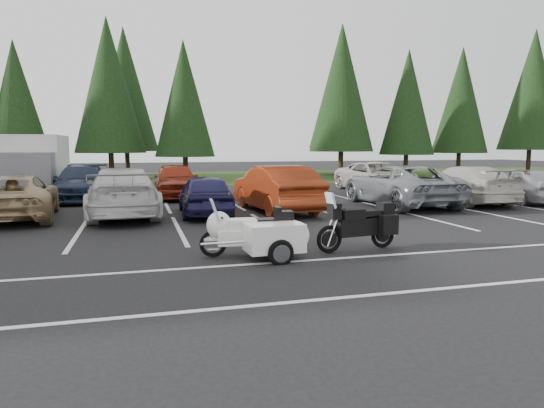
{
  "coord_description": "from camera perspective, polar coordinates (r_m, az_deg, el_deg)",
  "views": [
    {
      "loc": [
        -3.3,
        -12.8,
        2.37
      ],
      "look_at": [
        0.13,
        -0.5,
        0.84
      ],
      "focal_mm": 32.0,
      "sensor_mm": 36.0,
      "label": 1
    }
  ],
  "objects": [
    {
      "name": "adventure_motorcycle",
      "position": [
        11.17,
        9.97,
        -1.92
      ],
      "size": [
        2.36,
        1.09,
        1.38
      ],
      "primitive_type": null,
      "rotation": [
        0.0,
        0.0,
        0.13
      ],
      "color": "black",
      "rests_on": "ground"
    },
    {
      "name": "conifer_8",
      "position": [
        44.27,
        21.37,
        11.29
      ],
      "size": [
        4.53,
        4.53,
        10.56
      ],
      "color": "#332316",
      "rests_on": "ground"
    },
    {
      "name": "car_near_2",
      "position": [
        17.79,
        -27.97,
        0.73
      ],
      "size": [
        2.9,
        5.45,
        1.46
      ],
      "primitive_type": "imported",
      "rotation": [
        0.0,
        0.0,
        3.24
      ],
      "color": "tan",
      "rests_on": "ground"
    },
    {
      "name": "cargo_trailer",
      "position": [
        10.16,
        0.21,
        -4.4
      ],
      "size": [
        1.75,
        1.04,
        0.79
      ],
      "primitive_type": null,
      "rotation": [
        0.0,
        0.0,
        0.05
      ],
      "color": "white",
      "rests_on": "ground"
    },
    {
      "name": "conifer_9",
      "position": [
        47.21,
        28.35,
        11.74
      ],
      "size": [
        5.19,
        5.19,
        12.1
      ],
      "color": "#332316",
      "rests_on": "ground"
    },
    {
      "name": "conifer_back_c",
      "position": [
        43.52,
        8.18,
        13.52
      ],
      "size": [
        5.5,
        5.5,
        12.81
      ],
      "color": "#332316",
      "rests_on": "ground"
    },
    {
      "name": "car_far_1",
      "position": [
        22.92,
        -21.45,
        2.35
      ],
      "size": [
        2.22,
        5.32,
        1.54
      ],
      "primitive_type": "imported",
      "rotation": [
        0.0,
        0.0,
        -0.01
      ],
      "color": "#162137",
      "rests_on": "ground"
    },
    {
      "name": "car_far_2",
      "position": [
        22.64,
        -11.23,
        2.73
      ],
      "size": [
        1.99,
        4.76,
        1.61
      ],
      "primitive_type": "imported",
      "rotation": [
        0.0,
        0.0,
        -0.02
      ],
      "color": "maroon",
      "rests_on": "ground"
    },
    {
      "name": "conifer_6",
      "position": [
        38.36,
        8.25,
        13.26
      ],
      "size": [
        4.93,
        4.93,
        11.48
      ],
      "color": "#332316",
      "rests_on": "ground"
    },
    {
      "name": "car_far_3",
      "position": [
        23.65,
        0.72,
        2.69
      ],
      "size": [
        1.47,
        4.04,
        1.32
      ],
      "primitive_type": "imported",
      "rotation": [
        0.0,
        0.0,
        0.02
      ],
      "color": "gray",
      "rests_on": "ground"
    },
    {
      "name": "conifer_7",
      "position": [
        40.52,
        15.68,
        11.45
      ],
      "size": [
        4.27,
        4.27,
        9.94
      ],
      "color": "#332316",
      "rests_on": "ground"
    },
    {
      "name": "car_far_4",
      "position": [
        26.0,
        12.19,
        3.15
      ],
      "size": [
        2.81,
        5.68,
        1.55
      ],
      "primitive_type": "imported",
      "rotation": [
        0.0,
        0.0,
        0.04
      ],
      "color": "beige",
      "rests_on": "ground"
    },
    {
      "name": "conifer_3",
      "position": [
        35.07,
        -27.91,
        10.79
      ],
      "size": [
        3.87,
        3.87,
        9.02
      ],
      "color": "#332316",
      "rests_on": "ground"
    },
    {
      "name": "grass_strip",
      "position": [
        37.03,
        -10.46,
        3.05
      ],
      "size": [
        80.0,
        16.0,
        0.01
      ],
      "primitive_type": "cube",
      "color": "#1E3511",
      "rests_on": "ground"
    },
    {
      "name": "touring_motorcycle",
      "position": [
        10.49,
        -2.88,
        -2.7
      ],
      "size": [
        2.34,
        0.86,
        1.27
      ],
      "primitive_type": null,
      "rotation": [
        0.0,
        0.0,
        -0.07
      ],
      "color": "white",
      "rests_on": "ground"
    },
    {
      "name": "car_near_6",
      "position": [
        20.06,
        14.74,
        2.16
      ],
      "size": [
        2.73,
        5.88,
        1.63
      ],
      "primitive_type": "imported",
      "rotation": [
        0.0,
        0.0,
        3.15
      ],
      "color": "gray",
      "rests_on": "ground"
    },
    {
      "name": "lake_water",
      "position": [
        68.24,
        -9.48,
        4.75
      ],
      "size": [
        70.0,
        50.0,
        0.02
      ],
      "primitive_type": "cube",
      "color": "slate",
      "rests_on": "ground"
    },
    {
      "name": "car_near_3",
      "position": [
        17.09,
        -17.14,
        1.35
      ],
      "size": [
        2.54,
        5.81,
        1.66
      ],
      "primitive_type": "imported",
      "rotation": [
        0.0,
        0.0,
        3.18
      ],
      "color": "silver",
      "rests_on": "ground"
    },
    {
      "name": "car_near_8",
      "position": [
        23.02,
        26.75,
        2.08
      ],
      "size": [
        1.91,
        4.49,
        1.51
      ],
      "primitive_type": "imported",
      "rotation": [
        0.0,
        0.0,
        3.11
      ],
      "color": "#A7A7AC",
      "rests_on": "ground"
    },
    {
      "name": "conifer_back_b",
      "position": [
        40.55,
        -16.92,
        12.77
      ],
      "size": [
        4.97,
        4.97,
        11.58
      ],
      "color": "#332316",
      "rests_on": "ground"
    },
    {
      "name": "box_truck",
      "position": [
        25.75,
        -26.17,
        4.08
      ],
      "size": [
        2.4,
        5.6,
        2.9
      ],
      "primitive_type": null,
      "color": "silver",
      "rests_on": "ground"
    },
    {
      "name": "conifer_4",
      "position": [
        35.98,
        -18.7,
        13.12
      ],
      "size": [
        4.8,
        4.8,
        11.17
      ],
      "color": "#332316",
      "rests_on": "ground"
    },
    {
      "name": "stall_markings",
      "position": [
        15.35,
        -2.99,
        -2.05
      ],
      "size": [
        32.0,
        16.0,
        0.01
      ],
      "primitive_type": "cube",
      "color": "silver",
      "rests_on": "ground"
    },
    {
      "name": "car_near_7",
      "position": [
        21.73,
        21.63,
        2.15
      ],
      "size": [
        2.5,
        5.5,
        1.56
      ],
      "primitive_type": "imported",
      "rotation": [
        0.0,
        0.0,
        3.08
      ],
      "color": "beige",
      "rests_on": "ground"
    },
    {
      "name": "car_near_5",
      "position": [
        17.61,
        0.46,
        1.83
      ],
      "size": [
        2.26,
        5.23,
        1.68
      ],
      "primitive_type": "imported",
      "rotation": [
        0.0,
        0.0,
        3.24
      ],
      "color": "maroon",
      "rests_on": "ground"
    },
    {
      "name": "ground",
      "position": [
        13.43,
        -1.12,
        -3.34
      ],
      "size": [
        120.0,
        120.0,
        0.0
      ],
      "primitive_type": "plane",
      "color": "black",
      "rests_on": "ground"
    },
    {
      "name": "conifer_5",
      "position": [
        34.71,
        -10.3,
        12.11
      ],
      "size": [
        4.14,
        4.14,
        9.63
      ],
      "color": "#332316",
      "rests_on": "ground"
    },
    {
      "name": "car_near_4",
      "position": [
        16.87,
        -7.86,
        1.14
      ],
      "size": [
        1.88,
        4.28,
        1.43
      ],
      "primitive_type": "imported",
      "rotation": [
        0.0,
        0.0,
        3.1
      ],
      "color": "#1B1A41",
      "rests_on": "ground"
    }
  ]
}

